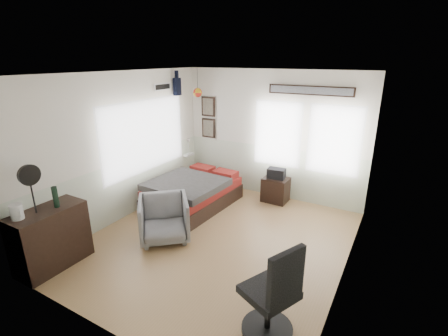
{
  "coord_description": "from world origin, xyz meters",
  "views": [
    {
      "loc": [
        2.45,
        -4.08,
        2.92
      ],
      "look_at": [
        -0.1,
        0.4,
        1.15
      ],
      "focal_mm": 26.0,
      "sensor_mm": 36.0,
      "label": 1
    }
  ],
  "objects_px": {
    "armchair": "(164,219)",
    "bed": "(193,192)",
    "task_chair": "(273,300)",
    "dresser": "(51,238)",
    "nightstand": "(275,190)"
  },
  "relations": [
    {
      "from": "bed",
      "to": "dresser",
      "type": "relative_size",
      "value": 1.93
    },
    {
      "from": "armchair",
      "to": "task_chair",
      "type": "xyz_separation_m",
      "value": [
        2.33,
        -1.01,
        0.1
      ]
    },
    {
      "from": "dresser",
      "to": "armchair",
      "type": "distance_m",
      "value": 1.67
    },
    {
      "from": "armchair",
      "to": "bed",
      "type": "bearing_deg",
      "value": 62.62
    },
    {
      "from": "armchair",
      "to": "nightstand",
      "type": "bearing_deg",
      "value": 23.93
    },
    {
      "from": "dresser",
      "to": "nightstand",
      "type": "xyz_separation_m",
      "value": [
        2.0,
        3.74,
        -0.19
      ]
    },
    {
      "from": "task_chair",
      "to": "nightstand",
      "type": "bearing_deg",
      "value": 135.03
    },
    {
      "from": "bed",
      "to": "nightstand",
      "type": "height_order",
      "value": "bed"
    },
    {
      "from": "dresser",
      "to": "nightstand",
      "type": "distance_m",
      "value": 4.25
    },
    {
      "from": "armchair",
      "to": "task_chair",
      "type": "bearing_deg",
      "value": -65.09
    },
    {
      "from": "task_chair",
      "to": "bed",
      "type": "bearing_deg",
      "value": 163.47
    },
    {
      "from": "bed",
      "to": "nightstand",
      "type": "bearing_deg",
      "value": 40.57
    },
    {
      "from": "armchair",
      "to": "nightstand",
      "type": "relative_size",
      "value": 1.56
    },
    {
      "from": "bed",
      "to": "nightstand",
      "type": "xyz_separation_m",
      "value": [
        1.4,
        1.05,
        -0.03
      ]
    },
    {
      "from": "dresser",
      "to": "nightstand",
      "type": "bearing_deg",
      "value": 61.87
    }
  ]
}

